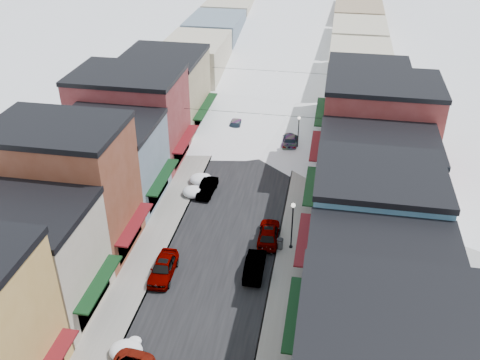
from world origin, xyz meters
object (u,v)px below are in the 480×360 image
at_px(car_dark_hatch, 207,188).
at_px(trash_can, 280,244).
at_px(car_green_sedan, 255,266).
at_px(streetlamp_near, 292,220).
at_px(car_silver_sedan, 163,268).

height_order(car_dark_hatch, trash_can, car_dark_hatch).
bearing_deg(car_green_sedan, streetlamp_near, -127.37).
xyz_separation_m(car_dark_hatch, car_green_sedan, (7.13, -12.09, 0.08)).
relative_size(car_silver_sedan, car_dark_hatch, 1.15).
height_order(trash_can, streetlamp_near, streetlamp_near).
bearing_deg(car_dark_hatch, car_silver_sedan, -89.70).
bearing_deg(streetlamp_near, trash_can, -160.11).
bearing_deg(trash_can, car_silver_sedan, -150.68).
bearing_deg(car_dark_hatch, streetlamp_near, -36.19).
distance_m(car_dark_hatch, trash_can, 12.33).
distance_m(car_dark_hatch, streetlamp_near, 13.10).
xyz_separation_m(car_silver_sedan, trash_can, (9.61, 5.40, -0.13)).
xyz_separation_m(car_silver_sedan, car_dark_hatch, (0.66, 13.89, -0.13)).
height_order(car_dark_hatch, streetlamp_near, streetlamp_near).
bearing_deg(car_green_sedan, car_silver_sedan, 11.01).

